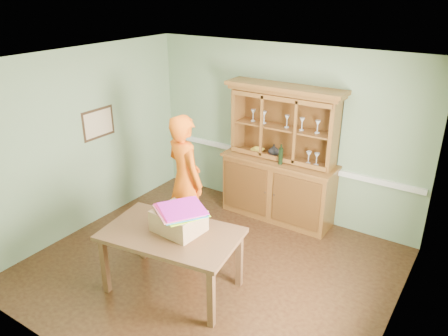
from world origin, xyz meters
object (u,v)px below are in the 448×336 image
Objects in this scene: china_hutch at (279,174)px; dining_table at (171,239)px; cardboard_box at (179,221)px; person at (185,180)px.

china_hutch is 2.34m from dining_table.
cardboard_box is at bearing 52.91° from dining_table.
person is (-0.60, 0.90, 0.03)m from cardboard_box.
person is (-0.56, 0.99, 0.25)m from dining_table.
china_hutch reaches higher than cardboard_box.
china_hutch is 1.24× the size of dining_table.
cardboard_box is (-0.20, -2.24, 0.18)m from china_hutch.
china_hutch is 3.86× the size of cardboard_box.
cardboard_box is at bearing 144.64° from person.
china_hutch is 1.12× the size of person.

